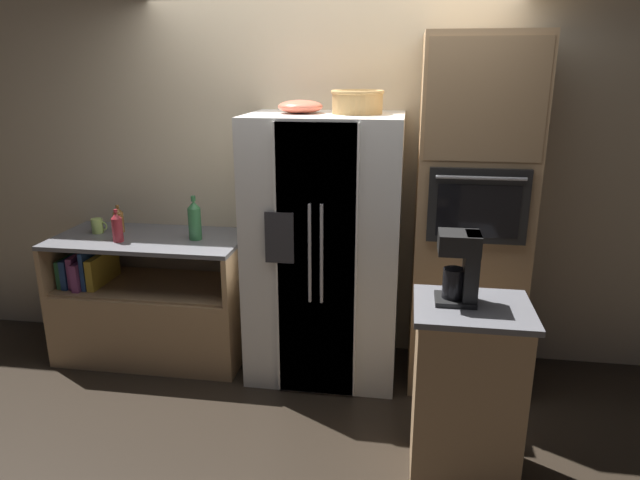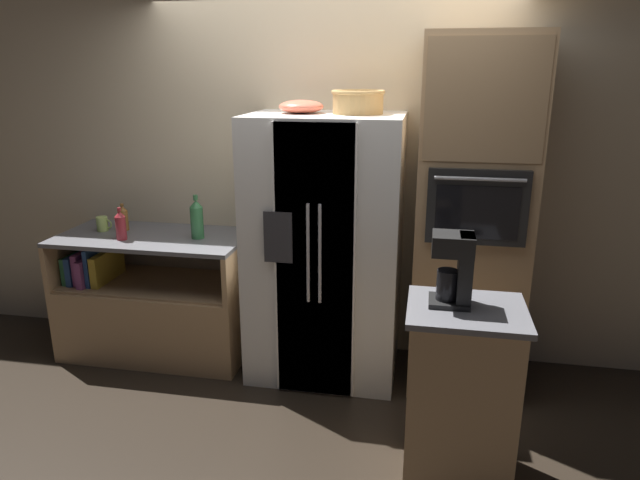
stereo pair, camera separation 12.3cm
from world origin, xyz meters
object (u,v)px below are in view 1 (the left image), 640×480
object	(u,v)px
bottle_wide	(117,227)
wicker_basket	(357,101)
bottle_short	(119,220)
refrigerator	(325,249)
coffee_maker	(462,265)
wall_oven	(470,218)
fruit_bowl	(300,107)
mug	(98,226)
bottle_tall	(195,220)

from	to	relation	value
bottle_wide	wicker_basket	bearing A→B (deg)	5.40
bottle_short	refrigerator	bearing A→B (deg)	-4.52
wicker_basket	coffee_maker	distance (m)	1.37
coffee_maker	bottle_wide	bearing A→B (deg)	159.19
wicker_basket	coffee_maker	world-z (taller)	wicker_basket
refrigerator	wicker_basket	bearing A→B (deg)	14.46
refrigerator	bottle_wide	distance (m)	1.44
wall_oven	fruit_bowl	size ratio (longest dim) A/B	7.89
mug	coffee_maker	size ratio (longest dim) A/B	0.33
bottle_short	coffee_maker	size ratio (longest dim) A/B	0.57
fruit_bowl	bottle_short	xyz separation A→B (m)	(-1.37, 0.08, -0.82)
wicker_basket	bottle_short	bearing A→B (deg)	177.69
wicker_basket	bottle_wide	world-z (taller)	wicker_basket
wall_oven	bottle_tall	xyz separation A→B (m)	(-1.86, -0.01, -0.09)
fruit_bowl	coffee_maker	xyz separation A→B (m)	(0.97, -0.99, -0.67)
refrigerator	wall_oven	bearing A→B (deg)	2.19
refrigerator	wall_oven	xyz separation A→B (m)	(0.94, 0.04, 0.24)
fruit_bowl	mug	world-z (taller)	fruit_bowl
refrigerator	mug	xyz separation A→B (m)	(-1.68, 0.07, 0.07)
wicker_basket	coffee_maker	bearing A→B (deg)	-58.66
wicker_basket	bottle_tall	distance (m)	1.38
bottle_short	bottle_tall	bearing A→B (deg)	-8.34
refrigerator	bottle_tall	size ratio (longest dim) A/B	5.74
refrigerator	mug	size ratio (longest dim) A/B	15.08
wall_oven	mug	xyz separation A→B (m)	(-2.62, 0.04, -0.17)
refrigerator	wicker_basket	world-z (taller)	wicker_basket
wall_oven	wicker_basket	distance (m)	1.04
wicker_basket	bottle_wide	bearing A→B (deg)	-174.60
wicker_basket	mug	world-z (taller)	wicker_basket
refrigerator	bottle_short	bearing A→B (deg)	175.48
wicker_basket	bottle_short	distance (m)	1.93
wall_oven	coffee_maker	distance (m)	1.00
bottle_wide	mug	xyz separation A→B (m)	(-0.25, 0.18, -0.05)
wall_oven	bottle_short	xyz separation A→B (m)	(-2.47, 0.09, -0.13)
bottle_wide	mug	world-z (taller)	bottle_wide
refrigerator	coffee_maker	world-z (taller)	refrigerator
refrigerator	bottle_tall	distance (m)	0.93
fruit_bowl	bottle_short	distance (m)	1.60
bottle_tall	coffee_maker	world-z (taller)	coffee_maker
bottle_short	mug	distance (m)	0.16
bottle_wide	bottle_tall	bearing A→B (deg)	14.70
refrigerator	mug	distance (m)	1.68
mug	bottle_wide	bearing A→B (deg)	-35.40
wall_oven	bottle_wide	distance (m)	2.37
wall_oven	wicker_basket	size ratio (longest dim) A/B	6.74
wicker_basket	bottle_short	size ratio (longest dim) A/B	1.66
refrigerator	wall_oven	distance (m)	0.97
wall_oven	mug	size ratio (longest dim) A/B	19.15
fruit_bowl	coffee_maker	size ratio (longest dim) A/B	0.81
refrigerator	bottle_short	world-z (taller)	refrigerator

